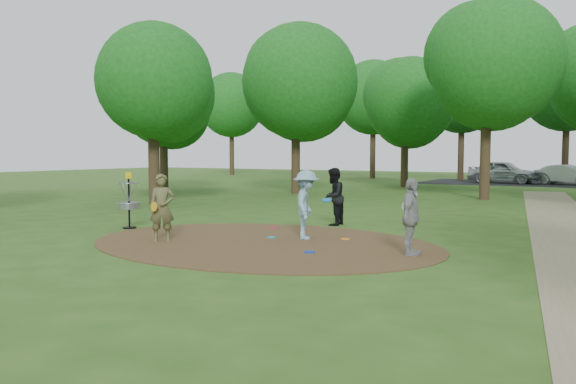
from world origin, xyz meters
The scene contains 15 objects.
ground centered at (0.00, 0.00, 0.00)m, with size 100.00×100.00×0.00m, color #2D5119.
dirt_clearing centered at (0.00, 0.00, 0.01)m, with size 8.40×8.40×0.02m, color #47301C.
parking_lot centered at (2.00, 30.00, 0.00)m, with size 14.00×8.00×0.01m, color black.
player_observer_with_disc centered at (-2.12, -0.97, 0.79)m, with size 0.68×0.66×1.58m.
player_throwing_with_disc centered at (0.62, 1.00, 0.83)m, with size 1.15×1.22×1.65m.
player_walking_with_disc centered at (0.05, 3.68, 0.82)m, with size 0.68×0.84×1.64m.
player_waiting_with_disc centered at (3.44, 0.16, 0.78)m, with size 0.47×0.95×1.56m.
disc_ground_cyan centered at (-0.17, 0.71, 0.03)m, with size 0.22×0.22×0.02m, color #16A5B4.
disc_ground_blue centered at (1.57, -0.62, 0.03)m, with size 0.22×0.22×0.02m, color #0C2DCD.
disc_ground_red centered at (-1.05, 2.21, 0.03)m, with size 0.22×0.22×0.02m, color #BF133A.
car_left centered at (0.40, 29.65, 0.78)m, with size 1.83×4.55×1.55m, color #B1B3B9.
car_right centered at (4.34, 29.55, 0.65)m, with size 1.37×3.93×1.30m, color #B4B9BC.
disc_ground_orange centered at (1.47, 1.35, 0.03)m, with size 0.22×0.22×0.02m, color orange.
disc_golf_basket centered at (-4.50, 0.30, 0.87)m, with size 0.63×0.63×1.54m.
tree_ring centered at (2.49, 8.67, 5.18)m, with size 37.19×45.47×8.86m.
Camera 1 is at (6.92, -10.69, 2.06)m, focal length 35.00 mm.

